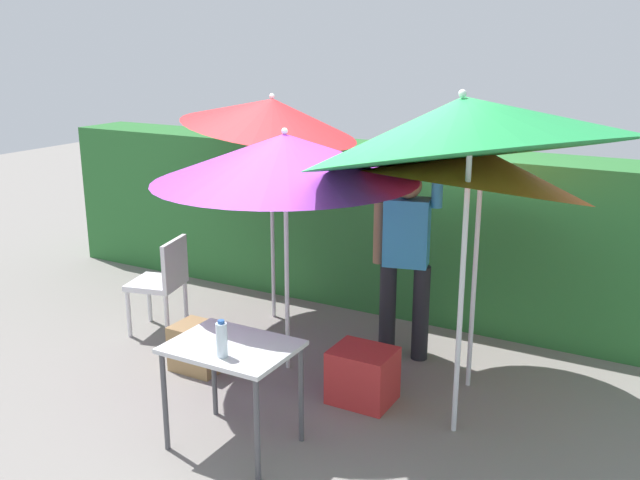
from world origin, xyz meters
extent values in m
plane|color=gray|center=(0.00, 0.00, 0.00)|extent=(24.00, 24.00, 0.00)
cube|color=#2D7033|center=(0.00, 1.95, 0.80)|extent=(8.00, 0.70, 1.61)
cylinder|color=silver|center=(-0.24, 0.19, 0.78)|extent=(0.04, 0.04, 1.57)
cone|color=purple|center=(-0.24, 0.19, 1.75)|extent=(2.06, 2.05, 0.38)
sphere|color=silver|center=(-0.24, 0.19, 1.95)|extent=(0.05, 0.05, 0.05)
cylinder|color=silver|center=(1.15, 0.61, 0.79)|extent=(0.04, 0.04, 1.57)
cone|color=#EA5919|center=(1.12, 0.62, 1.72)|extent=(1.71, 1.70, 0.73)
sphere|color=silver|center=(1.09, 0.63, 1.88)|extent=(0.05, 0.05, 0.05)
cylinder|color=silver|center=(-0.95, 1.08, 0.91)|extent=(0.04, 0.04, 1.82)
cone|color=red|center=(-0.95, 1.10, 1.96)|extent=(1.65, 1.63, 0.56)
sphere|color=silver|center=(-0.95, 1.12, 2.12)|extent=(0.05, 0.05, 0.05)
cylinder|color=silver|center=(1.27, -0.08, 0.96)|extent=(0.04, 0.04, 1.92)
cone|color=green|center=(1.25, -0.12, 2.10)|extent=(2.15, 2.10, 0.98)
sphere|color=silver|center=(1.23, -0.15, 2.30)|extent=(0.05, 0.05, 0.05)
cylinder|color=black|center=(0.64, 0.88, 0.41)|extent=(0.14, 0.14, 0.82)
cylinder|color=black|center=(0.37, 0.81, 0.41)|extent=(0.14, 0.14, 0.82)
cube|color=#338EC6|center=(0.50, 0.85, 1.10)|extent=(0.40, 0.30, 0.56)
sphere|color=#8C6647|center=(0.50, 0.85, 1.49)|extent=(0.22, 0.22, 0.22)
cylinder|color=#338EC6|center=(0.73, 0.90, 1.60)|extent=(0.11, 0.11, 0.56)
cylinder|color=#8C6647|center=(0.28, 0.79, 1.08)|extent=(0.11, 0.11, 0.52)
cylinder|color=silver|center=(-1.92, 0.40, 0.22)|extent=(0.04, 0.04, 0.44)
cylinder|color=silver|center=(-1.83, 0.03, 0.22)|extent=(0.04, 0.04, 0.44)
cylinder|color=silver|center=(-1.55, 0.49, 0.22)|extent=(0.04, 0.04, 0.44)
cylinder|color=silver|center=(-1.46, 0.12, 0.22)|extent=(0.04, 0.04, 0.44)
cube|color=silver|center=(-1.69, 0.26, 0.47)|extent=(0.53, 0.53, 0.05)
cube|color=silver|center=(-1.49, 0.30, 0.69)|extent=(0.14, 0.44, 0.40)
cube|color=red|center=(0.54, -0.01, 0.21)|extent=(0.46, 0.38, 0.41)
cube|color=#9E7A4C|center=(-0.87, -0.18, 0.19)|extent=(0.40, 0.33, 0.38)
cylinder|color=#4C4C51|center=(0.42, -0.71, 0.35)|extent=(0.04, 0.04, 0.69)
cylinder|color=#4C4C51|center=(-0.30, -0.71, 0.35)|extent=(0.04, 0.04, 0.69)
cylinder|color=#4C4C51|center=(0.42, -1.23, 0.35)|extent=(0.04, 0.04, 0.69)
cylinder|color=#4C4C51|center=(-0.30, -1.23, 0.35)|extent=(0.04, 0.04, 0.69)
cube|color=silver|center=(0.06, -0.97, 0.71)|extent=(0.80, 0.60, 0.03)
cylinder|color=silver|center=(0.11, -1.14, 0.83)|extent=(0.07, 0.07, 0.22)
cylinder|color=#2D60B7|center=(0.11, -1.14, 0.95)|extent=(0.04, 0.04, 0.02)
camera|label=1|loc=(2.59, -4.34, 2.61)|focal=39.77mm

